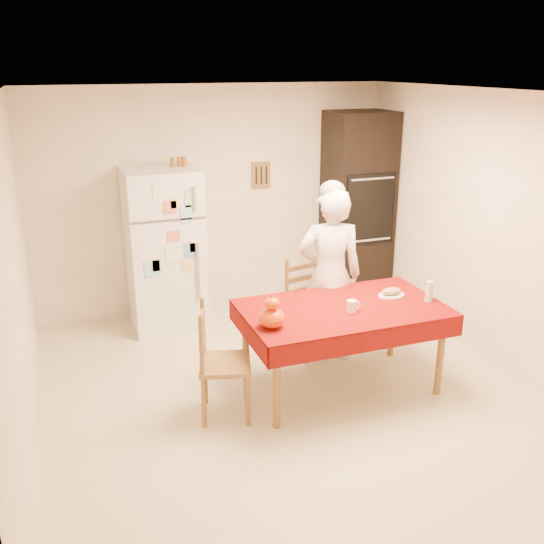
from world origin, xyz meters
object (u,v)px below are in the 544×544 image
chair_far (308,302)px  bread_plate (391,295)px  refrigerator (165,249)px  wine_glass (429,291)px  chair_left (217,358)px  seated_woman (330,276)px  dining_table (342,315)px  pumpkin_lower (272,318)px  coffee_mug (352,306)px  oven_cabinet (357,208)px

chair_far → bread_plate: 0.90m
refrigerator → wine_glass: refrigerator is taller
bread_plate → chair_left: bearing=-175.7°
seated_woman → bread_plate: bearing=141.9°
wine_glass → bread_plate: size_ratio=0.73×
dining_table → refrigerator: bearing=121.5°
bread_plate → pumpkin_lower: bearing=-168.3°
wine_glass → dining_table: bearing=170.4°
chair_left → bread_plate: (1.63, 0.12, 0.26)m
chair_left → wine_glass: bearing=-76.5°
refrigerator → bread_plate: size_ratio=7.08×
dining_table → bread_plate: size_ratio=7.08×
coffee_mug → chair_far: bearing=89.8°
dining_table → seated_woman: 0.60m
seated_woman → pumpkin_lower: size_ratio=8.05×
bread_plate → seated_woman: bearing=126.2°
oven_cabinet → bread_plate: size_ratio=9.17×
chair_far → wine_glass: 1.22m
wine_glass → chair_left: bearing=177.6°
refrigerator → chair_far: (1.17, -1.10, -0.34)m
chair_far → oven_cabinet: bearing=33.2°
pumpkin_lower → bread_plate: 1.24m
dining_table → coffee_mug: 0.17m
chair_left → pumpkin_lower: 0.55m
refrigerator → chair_left: 1.96m
chair_far → coffee_mug: (-0.00, -0.90, 0.30)m
refrigerator → chair_far: refrigerator is taller
coffee_mug → pumpkin_lower: bearing=-175.3°
pumpkin_lower → seated_woman: bearing=41.5°
refrigerator → bread_plate: refrigerator is taller
coffee_mug → bread_plate: bearing=21.4°
oven_cabinet → coffee_mug: oven_cabinet is taller
dining_table → oven_cabinet: bearing=59.6°
oven_cabinet → pumpkin_lower: 2.80m
refrigerator → pumpkin_lower: refrigerator is taller
coffee_mug → bread_plate: (0.49, 0.19, -0.04)m
oven_cabinet → chair_far: (-1.11, -1.14, -0.59)m
wine_glass → coffee_mug: bearing=179.3°
dining_table → coffee_mug: bearing=-80.6°
refrigerator → chair_left: bearing=-89.1°
pumpkin_lower → bread_plate: pumpkin_lower is taller
refrigerator → oven_cabinet: 2.29m
chair_far → pumpkin_lower: size_ratio=4.59×
chair_left → wine_glass: (1.88, -0.08, 0.34)m
chair_far → pumpkin_lower: 1.25m
dining_table → chair_far: (0.02, 0.78, -0.18)m
oven_cabinet → pumpkin_lower: size_ratio=10.62×
coffee_mug → seated_woman: bearing=79.7°
refrigerator → bread_plate: (1.66, -1.80, -0.08)m
chair_left → seated_woman: (1.26, 0.62, 0.33)m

